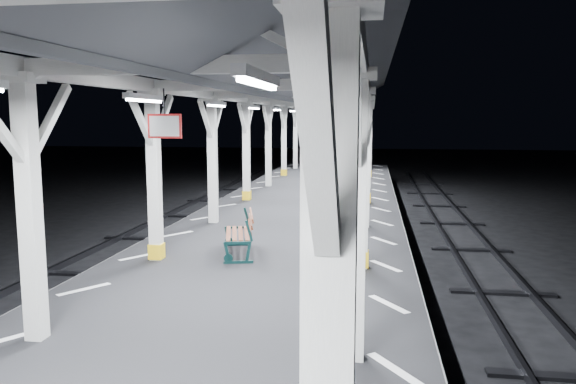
# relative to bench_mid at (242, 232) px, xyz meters

# --- Properties ---
(ground) EXTENTS (120.00, 120.00, 0.00)m
(ground) POSITION_rel_bench_mid_xyz_m (0.44, -2.73, -1.46)
(ground) COLOR black
(ground) RESTS_ON ground
(platform) EXTENTS (6.00, 50.00, 1.00)m
(platform) POSITION_rel_bench_mid_xyz_m (0.44, -2.73, -0.96)
(platform) COLOR black
(platform) RESTS_ON ground
(hazard_stripes_left) EXTENTS (1.00, 48.00, 0.01)m
(hazard_stripes_left) POSITION_rel_bench_mid_xyz_m (-2.01, -2.73, -0.45)
(hazard_stripes_left) COLOR silver
(hazard_stripes_left) RESTS_ON platform
(hazard_stripes_right) EXTENTS (1.00, 48.00, 0.01)m
(hazard_stripes_right) POSITION_rel_bench_mid_xyz_m (2.89, -2.73, -0.45)
(hazard_stripes_right) COLOR silver
(hazard_stripes_right) RESTS_ON platform
(track_right) EXTENTS (2.20, 60.00, 0.16)m
(track_right) POSITION_rel_bench_mid_xyz_m (5.44, -2.73, -1.38)
(track_right) COLOR #2D2D33
(track_right) RESTS_ON ground
(canopy) EXTENTS (5.40, 49.00, 4.65)m
(canopy) POSITION_rel_bench_mid_xyz_m (0.44, -2.74, 3.10)
(canopy) COLOR silver
(canopy) RESTS_ON platform
(bench_mid) EXTENTS (0.95, 1.67, 0.86)m
(bench_mid) POSITION_rel_bench_mid_xyz_m (0.00, 0.00, 0.00)
(bench_mid) COLOR #0E2D2D
(bench_mid) RESTS_ON platform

